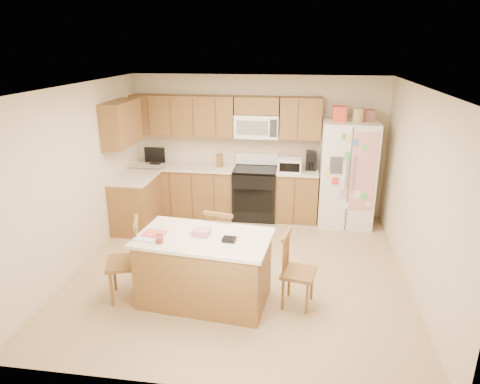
% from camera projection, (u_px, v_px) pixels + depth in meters
% --- Properties ---
extents(ground, '(4.50, 4.50, 0.00)m').
position_uv_depth(ground, '(240.00, 268.00, 6.04)').
color(ground, '#A07E5D').
rests_on(ground, ground).
extents(room_shell, '(4.60, 4.60, 2.52)m').
position_uv_depth(room_shell, '(240.00, 170.00, 5.56)').
color(room_shell, beige).
rests_on(room_shell, ground).
extents(cabinetry, '(3.36, 1.56, 2.15)m').
position_uv_depth(cabinetry, '(199.00, 169.00, 7.54)').
color(cabinetry, olive).
rests_on(cabinetry, ground).
extents(stove, '(0.76, 0.65, 1.13)m').
position_uv_depth(stove, '(255.00, 192.00, 7.69)').
color(stove, black).
rests_on(stove, ground).
extents(refrigerator, '(0.90, 0.79, 2.04)m').
position_uv_depth(refrigerator, '(347.00, 173.00, 7.28)').
color(refrigerator, white).
rests_on(refrigerator, ground).
extents(island, '(1.65, 1.07, 0.95)m').
position_uv_depth(island, '(204.00, 268.00, 5.16)').
color(island, olive).
rests_on(island, ground).
extents(windsor_chair_left, '(0.53, 0.55, 1.02)m').
position_uv_depth(windsor_chair_left, '(127.00, 262.00, 5.22)').
color(windsor_chair_left, olive).
rests_on(windsor_chair_left, ground).
extents(windsor_chair_back, '(0.50, 0.48, 0.97)m').
position_uv_depth(windsor_chair_back, '(223.00, 245.00, 5.72)').
color(windsor_chair_back, olive).
rests_on(windsor_chair_back, ground).
extents(windsor_chair_right, '(0.45, 0.46, 0.93)m').
position_uv_depth(windsor_chair_right, '(297.00, 272.00, 5.08)').
color(windsor_chair_right, olive).
rests_on(windsor_chair_right, ground).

